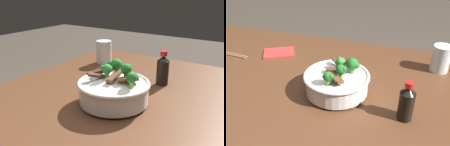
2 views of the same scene
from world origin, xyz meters
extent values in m
cube|color=#56331E|center=(0.00, 0.00, 0.73)|extent=(1.45, 0.85, 0.05)
cube|color=#56331E|center=(-0.65, 0.35, 0.35)|extent=(0.07, 0.07, 0.70)
cylinder|color=white|center=(0.13, -0.04, 0.76)|extent=(0.10, 0.10, 0.01)
cylinder|color=white|center=(0.13, -0.04, 0.79)|extent=(0.22, 0.22, 0.06)
torus|color=white|center=(0.13, -0.04, 0.83)|extent=(0.23, 0.23, 0.01)
ellipsoid|color=white|center=(0.13, -0.04, 0.81)|extent=(0.20, 0.20, 0.05)
cube|color=#4C2B1E|center=(0.12, 0.02, 0.84)|extent=(0.07, 0.06, 0.02)
cube|color=brown|center=(0.15, -0.08, 0.84)|extent=(0.05, 0.06, 0.02)
cube|color=brown|center=(0.13, -0.04, 0.85)|extent=(0.07, 0.03, 0.02)
cube|color=brown|center=(0.14, -0.09, 0.85)|extent=(0.06, 0.06, 0.01)
cube|color=#4C2B1E|center=(0.16, 0.03, 0.85)|extent=(0.07, 0.06, 0.02)
cylinder|color=#6BA84C|center=(0.13, -0.11, 0.84)|extent=(0.01, 0.01, 0.02)
sphere|color=#237028|center=(0.13, -0.11, 0.86)|extent=(0.03, 0.03, 0.03)
sphere|color=#237028|center=(0.14, -0.11, 0.86)|extent=(0.02, 0.02, 0.02)
sphere|color=#237028|center=(0.12, -0.10, 0.86)|extent=(0.02, 0.02, 0.02)
cylinder|color=#6BA84C|center=(0.18, -0.02, 0.84)|extent=(0.02, 0.02, 0.03)
sphere|color=#237028|center=(0.18, -0.02, 0.87)|extent=(0.04, 0.04, 0.04)
sphere|color=#237028|center=(0.20, -0.02, 0.87)|extent=(0.02, 0.02, 0.02)
sphere|color=#237028|center=(0.17, 0.00, 0.87)|extent=(0.02, 0.02, 0.02)
cylinder|color=#7AB256|center=(0.16, -0.07, 0.84)|extent=(0.02, 0.02, 0.03)
sphere|color=#237028|center=(0.16, -0.07, 0.87)|extent=(0.04, 0.04, 0.04)
sphere|color=#237028|center=(0.17, -0.07, 0.88)|extent=(0.02, 0.02, 0.02)
sphere|color=#237028|center=(0.15, -0.06, 0.87)|extent=(0.02, 0.02, 0.02)
cylinder|color=#6BA84C|center=(0.14, -0.01, 0.84)|extent=(0.01, 0.01, 0.03)
sphere|color=green|center=(0.14, -0.01, 0.87)|extent=(0.03, 0.03, 0.03)
sphere|color=green|center=(0.15, -0.01, 0.87)|extent=(0.02, 0.02, 0.02)
sphere|color=green|center=(0.13, 0.00, 0.87)|extent=(0.02, 0.02, 0.02)
cylinder|color=white|center=(0.48, 0.25, 0.76)|extent=(0.07, 0.07, 0.00)
cylinder|color=white|center=(0.48, 0.25, 0.81)|extent=(0.07, 0.07, 0.11)
cylinder|color=silver|center=(0.48, 0.25, 0.78)|extent=(0.06, 0.06, 0.04)
cylinder|color=#9E7A4C|center=(-0.47, 0.10, 0.76)|extent=(0.24, 0.02, 0.01)
cylinder|color=black|center=(0.38, -0.10, 0.80)|extent=(0.05, 0.05, 0.09)
cone|color=black|center=(0.38, -0.10, 0.86)|extent=(0.04, 0.04, 0.02)
cylinder|color=red|center=(0.38, -0.10, 0.88)|extent=(0.03, 0.03, 0.02)
cube|color=red|center=(-0.23, 0.17, 0.76)|extent=(0.17, 0.16, 0.01)
camera|label=1|loc=(-0.47, -0.44, 1.12)|focal=39.55mm
camera|label=2|loc=(0.37, -0.72, 1.27)|focal=39.35mm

